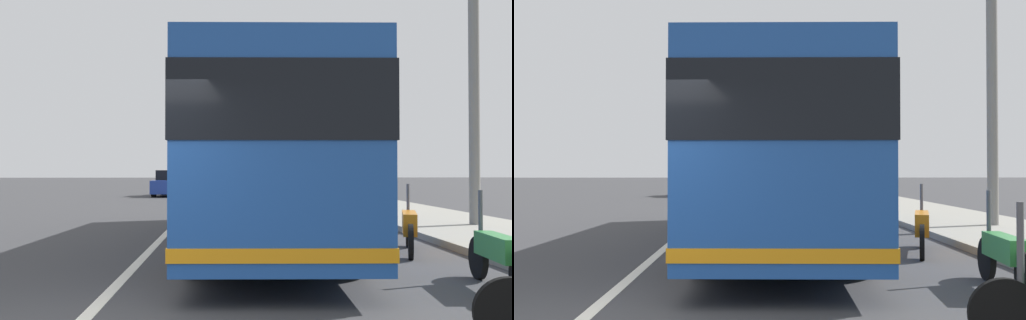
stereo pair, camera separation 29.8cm
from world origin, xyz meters
The scene contains 10 objects.
sidewalk_curb centered at (10.00, -7.51, 0.07)m, with size 110.00×3.60×0.14m, color gray.
lane_divider_line centered at (10.00, 0.00, 0.00)m, with size 110.00×0.16×0.01m, color silver.
coach_bus centered at (6.68, -2.29, 1.81)m, with size 11.98×2.98×3.12m.
motorcycle_by_tree centered at (1.74, -4.89, 0.45)m, with size 2.04×0.34×1.25m.
motorcycle_far_end centered at (4.97, -4.81, 0.47)m, with size 2.16×0.70×1.25m.
car_oncoming centered at (28.29, 1.79, 0.70)m, with size 4.52×2.04×1.52m.
car_behind_bus centered at (41.50, -2.96, 0.69)m, with size 4.53×2.06×1.48m.
car_ahead_same_lane centered at (46.86, -2.26, 0.73)m, with size 4.31×2.04×1.55m.
car_far_distant centered at (47.20, 2.63, 0.71)m, with size 4.75×2.00×1.46m.
utility_pole centered at (8.84, -7.77, 3.27)m, with size 0.27×0.27×6.53m, color slate.
Camera 2 is at (-5.32, -1.75, 1.52)m, focal length 39.77 mm.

